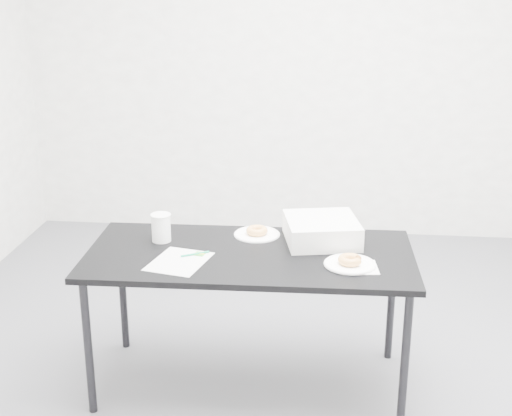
# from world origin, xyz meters

# --- Properties ---
(floor) EXTENTS (4.00, 4.00, 0.00)m
(floor) POSITION_xyz_m (0.00, 0.00, 0.00)
(floor) COLOR #535358
(floor) RESTS_ON ground
(wall_back) EXTENTS (4.00, 0.02, 2.70)m
(wall_back) POSITION_xyz_m (0.00, 2.00, 1.35)
(wall_back) COLOR white
(wall_back) RESTS_ON floor
(table) EXTENTS (1.54, 0.75, 0.70)m
(table) POSITION_xyz_m (-0.08, -0.19, 0.64)
(table) COLOR black
(table) RESTS_ON floor
(scorecard) EXTENTS (0.29, 0.34, 0.00)m
(scorecard) POSITION_xyz_m (-0.39, -0.33, 0.70)
(scorecard) COLOR silver
(scorecard) RESTS_ON table
(logo_patch) EXTENTS (0.06, 0.06, 0.00)m
(logo_patch) POSITION_xyz_m (-0.31, -0.24, 0.70)
(logo_patch) COLOR green
(logo_patch) RESTS_ON scorecard
(pen) EXTENTS (0.12, 0.08, 0.01)m
(pen) POSITION_xyz_m (-0.33, -0.25, 0.70)
(pen) COLOR #0C8B5F
(pen) RESTS_ON scorecard
(napkin) EXTENTS (0.18, 0.18, 0.00)m
(napkin) POSITION_xyz_m (0.42, -0.31, 0.70)
(napkin) COLOR silver
(napkin) RESTS_ON table
(plate_near) EXTENTS (0.23, 0.23, 0.01)m
(plate_near) POSITION_xyz_m (0.38, -0.29, 0.70)
(plate_near) COLOR white
(plate_near) RESTS_ON napkin
(donut_near) EXTENTS (0.11, 0.11, 0.04)m
(donut_near) POSITION_xyz_m (0.38, -0.29, 0.72)
(donut_near) COLOR gold
(donut_near) RESTS_ON plate_near
(plate_far) EXTENTS (0.23, 0.23, 0.01)m
(plate_far) POSITION_xyz_m (-0.07, 0.05, 0.70)
(plate_far) COLOR white
(plate_far) RESTS_ON table
(donut_far) EXTENTS (0.12, 0.12, 0.04)m
(donut_far) POSITION_xyz_m (-0.07, 0.05, 0.72)
(donut_far) COLOR gold
(donut_far) RESTS_ON plate_far
(coffee_cup) EXTENTS (0.09, 0.09, 0.14)m
(coffee_cup) POSITION_xyz_m (-0.52, -0.08, 0.77)
(coffee_cup) COLOR white
(coffee_cup) RESTS_ON table
(cup_lid) EXTENTS (0.09, 0.09, 0.01)m
(cup_lid) POSITION_xyz_m (0.24, 0.12, 0.70)
(cup_lid) COLOR white
(cup_lid) RESTS_ON table
(bakery_box) EXTENTS (0.40, 0.40, 0.11)m
(bakery_box) POSITION_xyz_m (0.25, -0.00, 0.75)
(bakery_box) COLOR silver
(bakery_box) RESTS_ON table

